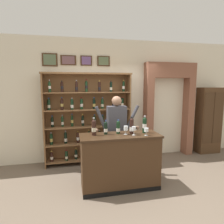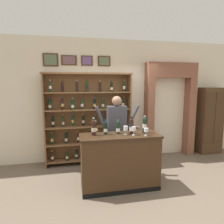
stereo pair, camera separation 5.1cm
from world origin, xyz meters
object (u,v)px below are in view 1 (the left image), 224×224
tasting_bottle_prosecco (94,127)px  tasting_bottle_vin_santo (118,127)px  tasting_counter (120,161)px  tasting_bottle_brunello (132,126)px  tasting_bottle_chianti (145,125)px  shopkeeper (117,127)px  tasting_bottle_bianco (106,128)px  wine_shelf (88,117)px  wine_glass_spare (134,129)px  wine_glass_left (146,130)px  wine_glass_center (126,129)px  side_cabinet (208,120)px

tasting_bottle_prosecco → tasting_bottle_vin_santo: (0.47, 0.02, -0.02)m
tasting_counter → tasting_bottle_brunello: (0.24, 0.04, 0.67)m
tasting_bottle_chianti → shopkeeper: bearing=128.6°
tasting_counter → tasting_bottle_bianco: bearing=160.7°
tasting_bottle_prosecco → tasting_counter: bearing=-7.7°
wine_shelf → wine_glass_spare: (0.71, -1.43, -0.02)m
wine_shelf → tasting_bottle_vin_santo: bearing=-70.2°
shopkeeper → tasting_bottle_prosecco: size_ratio=5.20×
tasting_bottle_chianti → wine_glass_left: tasting_bottle_chianti is taller
wine_glass_left → wine_glass_center: bearing=154.8°
tasting_bottle_vin_santo → tasting_bottle_brunello: 0.26m
wine_shelf → wine_glass_center: 1.46m
tasting_bottle_chianti → wine_glass_center: size_ratio=2.08×
wine_glass_left → side_cabinet: bearing=31.5°
tasting_counter → tasting_bottle_brunello: 0.71m
wine_shelf → tasting_bottle_brunello: bearing=-61.7°
tasting_bottle_bianco → tasting_bottle_vin_santo: size_ratio=1.00×
tasting_bottle_bianco → wine_glass_center: size_ratio=1.70×
tasting_bottle_bianco → wine_glass_center: 0.38m
shopkeeper → wine_glass_center: shopkeeper is taller
tasting_bottle_prosecco → wine_glass_center: (0.59, -0.06, -0.04)m
tasting_bottle_prosecco → tasting_bottle_brunello: (0.72, -0.02, -0.00)m
side_cabinet → tasting_counter: bearing=-154.9°
shopkeeper → wine_glass_spare: bearing=-75.7°
tasting_bottle_bianco → wine_glass_spare: bearing=-18.5°
tasting_bottle_bianco → wine_glass_left: size_ratio=1.95×
shopkeeper → tasting_bottle_chianti: size_ratio=5.15×
side_cabinet → tasting_bottle_chianti: (-2.50, -1.36, 0.26)m
shopkeeper → wine_glass_spare: shopkeeper is taller
tasting_bottle_vin_santo → wine_glass_spare: (0.26, -0.17, -0.01)m
tasting_counter → tasting_bottle_prosecco: bearing=172.3°
shopkeeper → wine_glass_left: (0.38, -0.74, 0.08)m
tasting_counter → tasting_bottle_bianco: (-0.26, 0.09, 0.64)m
tasting_bottle_bianco → tasting_bottle_vin_santo: (0.24, -0.00, 0.00)m
tasting_counter → shopkeeper: (0.07, 0.58, 0.55)m
tasting_counter → tasting_bottle_vin_santo: tasting_bottle_vin_santo is taller
shopkeeper → tasting_bottle_vin_santo: size_ratio=6.30×
tasting_bottle_chianti → wine_glass_spare: size_ratio=2.11×
tasting_counter → wine_glass_center: wine_glass_center is taller
wine_glass_spare → tasting_counter: bearing=162.3°
shopkeeper → tasting_bottle_prosecco: bearing=-137.1°
wine_shelf → tasting_counter: 1.57m
tasting_counter → shopkeeper: 0.80m
side_cabinet → wine_glass_spare: side_cabinet is taller
tasting_bottle_chianti → wine_shelf: bearing=126.6°
tasting_bottle_prosecco → wine_glass_center: bearing=-5.9°
tasting_bottle_prosecco → wine_glass_spare: size_ratio=2.09×
tasting_bottle_prosecco → tasting_bottle_chianti: bearing=-1.1°
side_cabinet → wine_glass_left: size_ratio=13.36×
shopkeeper → wine_glass_spare: size_ratio=10.87×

